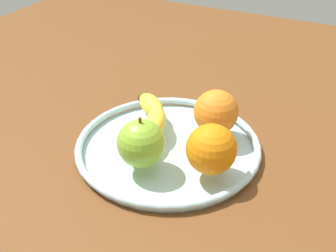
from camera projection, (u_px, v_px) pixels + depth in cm
name	position (u px, v px, depth cm)	size (l,w,h in cm)	color
ground_plane	(168.00, 159.00, 71.24)	(152.20, 152.20, 4.00)	brown
fruit_bowl	(168.00, 146.00, 69.66)	(30.67, 30.67, 1.80)	silver
banana	(149.00, 120.00, 71.42)	(17.92, 10.40, 3.41)	yellow
apple	(141.00, 143.00, 62.33)	(7.35, 7.35, 8.15)	#86B930
orange_center	(211.00, 149.00, 60.91)	(7.56, 7.56, 7.56)	orange
orange_back_left	(216.00, 112.00, 69.71)	(7.54, 7.54, 7.54)	orange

